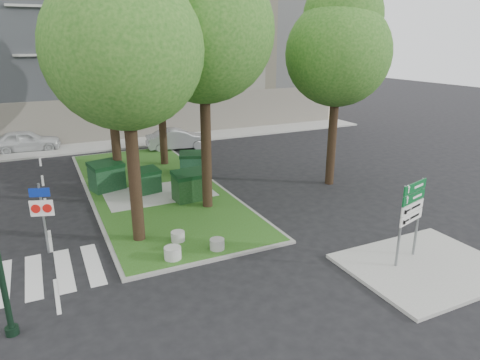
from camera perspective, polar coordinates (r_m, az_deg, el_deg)
ground at (r=14.67m, az=-5.17°, el=-10.95°), size 120.00×120.00×0.00m
median_island at (r=21.82m, az=-11.38°, el=-1.10°), size 6.00×16.00×0.12m
median_kerb at (r=21.83m, az=-11.38°, el=-1.13°), size 6.30×16.30×0.10m
sidewalk_corner at (r=15.52m, az=23.47°, el=-10.54°), size 5.00×4.00×0.12m
building_sidewalk at (r=31.68m, az=-17.11°, el=4.45°), size 42.00×3.00×0.12m
zebra_crossing at (r=15.33m, az=-20.71°, el=-10.77°), size 5.00×3.00×0.01m
apartment_building at (r=38.33m, az=-20.16°, el=18.42°), size 41.00×12.00×16.00m
tree_median_near_left at (r=14.93m, az=-15.04°, el=18.33°), size 5.20×5.20×10.53m
tree_median_near_right at (r=17.86m, az=-4.76°, el=20.87°), size 5.60×5.60×11.46m
tree_median_mid at (r=21.41m, az=-17.14°, el=17.01°), size 4.80×4.80×9.99m
tree_median_far at (r=25.06m, az=-10.92°, el=20.58°), size 5.80×5.80×11.93m
tree_street_right at (r=21.77m, az=13.11°, el=17.34°), size 5.00×5.00×10.06m
dumpster_a at (r=21.85m, az=-17.34°, el=0.51°), size 1.79×1.48×1.44m
dumpster_b at (r=20.97m, az=-12.47°, el=-0.11°), size 1.47×1.16×1.22m
dumpster_c at (r=19.68m, az=-6.70°, el=-0.76°), size 1.57×1.15×1.39m
dumpster_d at (r=23.44m, az=-6.35°, el=2.22°), size 1.62×1.39×1.27m
bollard_left at (r=14.72m, az=-8.96°, el=-9.58°), size 0.58×0.58×0.41m
bollard_right at (r=15.19m, az=-3.07°, el=-8.52°), size 0.52×0.52×0.37m
bollard_mid at (r=15.91m, az=-8.28°, el=-7.44°), size 0.50×0.50×0.36m
litter_bin at (r=24.00m, az=-6.27°, el=2.07°), size 0.46×0.46×0.80m
traffic_sign_pole at (r=16.04m, az=-24.87°, el=-3.55°), size 0.75×0.28×2.57m
directional_sign at (r=14.84m, az=21.87°, el=-3.64°), size 1.33×0.43×2.74m
car_white at (r=32.01m, az=-26.66°, el=4.69°), size 4.38×1.96×1.46m
car_silver at (r=29.56m, az=-8.26°, el=5.41°), size 4.39×1.96×1.40m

